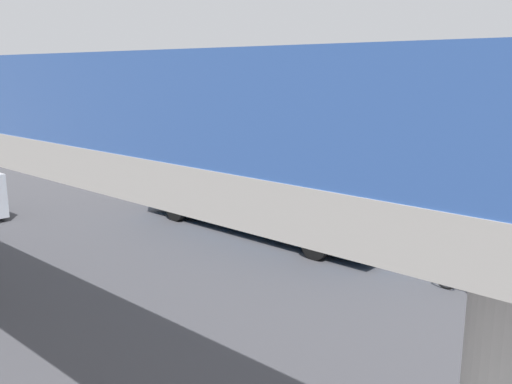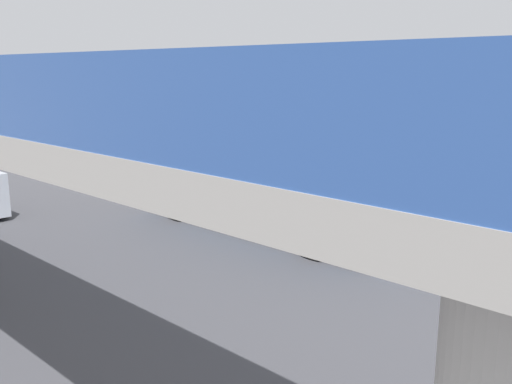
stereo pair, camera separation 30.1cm
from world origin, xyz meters
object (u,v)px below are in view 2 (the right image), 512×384
Objects in this scene: city_bus at (260,185)px; pedestrian at (394,219)px; traffic_sign at (384,180)px; bicycle_orange at (462,282)px.

pedestrian is at bearing -153.64° from city_bus.
city_bus is at bearing 52.74° from traffic_sign.
city_bus is at bearing 26.36° from pedestrian.
city_bus is 5.28m from pedestrian.
bicycle_orange is 0.63× the size of traffic_sign.
bicycle_orange is at bearing 142.11° from pedestrian.
traffic_sign is at bearing -48.94° from pedestrian.
city_bus is 6.52× the size of bicycle_orange.
pedestrian is 2.56m from traffic_sign.
city_bus reaches higher than pedestrian.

